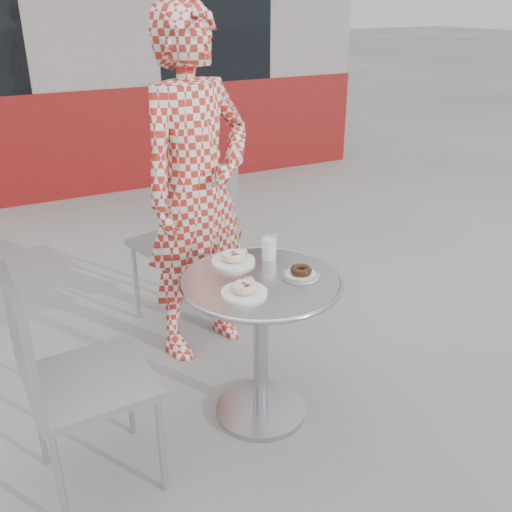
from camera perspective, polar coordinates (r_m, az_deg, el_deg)
name	(u,v)px	position (r m, az deg, el deg)	size (l,w,h in m)	color
ground	(261,406)	(2.81, 0.50, -14.76)	(60.00, 60.00, 0.00)	gray
storefront	(38,25)	(7.56, -20.97, 20.72)	(6.02, 4.55, 3.00)	gray
bistro_table	(261,314)	(2.48, 0.52, -5.85)	(0.69, 0.69, 0.70)	silver
chair_far	(185,275)	(3.36, -7.15, -1.86)	(0.58, 0.58, 0.98)	#A9ABB1
chair_left	(93,422)	(2.38, -16.01, -15.65)	(0.46, 0.46, 0.93)	#A9ABB1
seated_person	(197,190)	(2.91, -5.93, 6.62)	(0.65, 0.43, 1.79)	#B3281B
plate_far	(234,258)	(2.54, -2.23, -0.20)	(0.19, 0.19, 0.05)	white
plate_near	(244,289)	(2.27, -1.16, -3.33)	(0.19, 0.19, 0.05)	white
plate_checker	(301,273)	(2.43, 4.52, -1.70)	(0.16, 0.16, 0.04)	white
milk_cup	(269,248)	(2.56, 1.32, 0.83)	(0.07, 0.07, 0.11)	white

